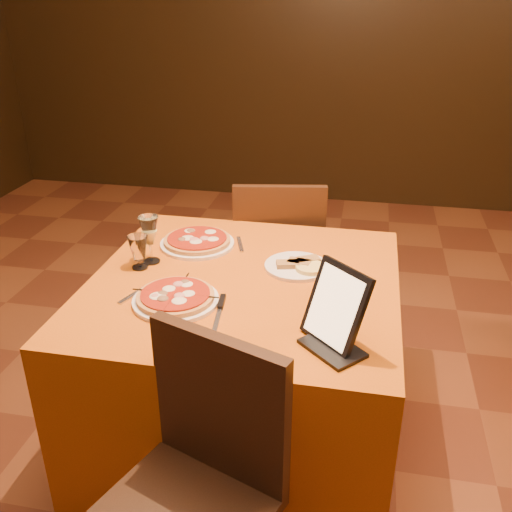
% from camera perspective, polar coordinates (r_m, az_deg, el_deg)
% --- Properties ---
extents(wall_back, '(6.00, 0.01, 2.80)m').
position_cam_1_polar(wall_back, '(4.79, 10.05, 21.46)').
color(wall_back, black).
rests_on(wall_back, floor).
extents(main_table, '(1.10, 1.10, 0.75)m').
position_cam_1_polar(main_table, '(2.26, -1.17, -10.85)').
color(main_table, '#BF570C').
rests_on(main_table, floor).
extents(chair_main_far, '(0.43, 0.43, 0.91)m').
position_cam_1_polar(chair_main_far, '(2.88, 2.18, -0.39)').
color(chair_main_far, black).
rests_on(chair_main_far, floor).
extents(pizza_near, '(0.29, 0.29, 0.03)m').
position_cam_1_polar(pizza_near, '(1.93, -8.05, -4.20)').
color(pizza_near, white).
rests_on(pizza_near, main_table).
extents(pizza_far, '(0.30, 0.30, 0.03)m').
position_cam_1_polar(pizza_far, '(2.33, -5.90, 1.41)').
color(pizza_far, white).
rests_on(pizza_far, main_table).
extents(cutlet_dish, '(0.24, 0.24, 0.03)m').
position_cam_1_polar(cutlet_dish, '(2.14, 4.07, -0.89)').
color(cutlet_dish, white).
rests_on(cutlet_dish, main_table).
extents(wine_glass, '(0.10, 0.10, 0.19)m').
position_cam_1_polar(wine_glass, '(2.18, -10.56, 1.65)').
color(wine_glass, '#DAD57C').
rests_on(wine_glass, main_table).
extents(water_glass, '(0.08, 0.08, 0.13)m').
position_cam_1_polar(water_glass, '(2.16, -11.65, 0.37)').
color(water_glass, white).
rests_on(water_glass, main_table).
extents(tablet, '(0.21, 0.21, 0.24)m').
position_cam_1_polar(tablet, '(1.68, 7.98, -4.97)').
color(tablet, black).
rests_on(tablet, main_table).
extents(knife, '(0.04, 0.19, 0.01)m').
position_cam_1_polar(knife, '(1.84, -3.80, -6.06)').
color(knife, silver).
rests_on(knife, main_table).
extents(fork_near, '(0.07, 0.15, 0.01)m').
position_cam_1_polar(fork_near, '(2.00, -12.07, -3.75)').
color(fork_near, silver).
rests_on(fork_near, main_table).
extents(fork_far, '(0.06, 0.15, 0.01)m').
position_cam_1_polar(fork_far, '(2.33, -1.61, 1.18)').
color(fork_far, silver).
rests_on(fork_far, main_table).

